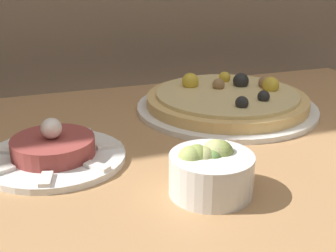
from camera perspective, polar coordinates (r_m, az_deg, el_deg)
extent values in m
cube|color=#AD7F51|center=(0.82, 3.49, -2.86)|extent=(1.08, 0.72, 0.03)
cylinder|color=#AD7F51|center=(1.45, 16.52, -9.97)|extent=(0.06, 0.06, 0.75)
cylinder|color=white|center=(0.96, 7.15, 2.25)|extent=(0.37, 0.37, 0.01)
cylinder|color=#DBB26B|center=(0.96, 7.19, 3.11)|extent=(0.33, 0.33, 0.02)
cylinder|color=#E0C684|center=(0.96, 7.23, 3.90)|extent=(0.29, 0.29, 0.01)
sphere|color=black|center=(1.00, 8.87, 5.45)|extent=(0.03, 0.03, 0.03)
sphere|color=gold|center=(0.98, 12.42, 4.90)|extent=(0.03, 0.03, 0.03)
sphere|color=#997047|center=(0.98, 6.17, 5.05)|extent=(0.03, 0.03, 0.03)
sphere|color=black|center=(0.87, 8.99, 2.82)|extent=(0.02, 0.02, 0.02)
sphere|color=#997047|center=(1.00, 11.78, 5.20)|extent=(0.03, 0.03, 0.03)
sphere|color=gold|center=(0.99, 2.74, 5.47)|extent=(0.04, 0.04, 0.04)
sphere|color=gold|center=(1.03, 6.91, 5.88)|extent=(0.03, 0.03, 0.03)
sphere|color=black|center=(0.91, 11.58, 3.54)|extent=(0.02, 0.02, 0.02)
cylinder|color=white|center=(0.75, -13.70, -3.78)|extent=(0.22, 0.22, 0.01)
cylinder|color=#933D38|center=(0.74, -13.83, -2.45)|extent=(0.13, 0.13, 0.03)
sphere|color=silver|center=(0.73, -14.03, -0.27)|extent=(0.03, 0.03, 0.03)
cube|color=white|center=(0.76, -7.17, -2.42)|extent=(0.04, 0.02, 0.01)
cube|color=white|center=(0.82, -10.44, -0.87)|extent=(0.04, 0.04, 0.01)
cube|color=white|center=(0.83, -15.70, -1.06)|extent=(0.02, 0.04, 0.01)
cube|color=white|center=(0.78, -19.79, -2.80)|extent=(0.04, 0.03, 0.01)
cube|color=white|center=(0.71, -19.77, -5.16)|extent=(0.04, 0.03, 0.01)
cube|color=white|center=(0.67, -14.67, -6.30)|extent=(0.02, 0.04, 0.01)
cube|color=white|center=(0.69, -8.66, -4.90)|extent=(0.04, 0.04, 0.01)
cylinder|color=white|center=(0.63, 5.28, -5.88)|extent=(0.11, 0.11, 0.06)
sphere|color=#8EA34C|center=(0.62, 3.54, -3.79)|extent=(0.03, 0.03, 0.03)
sphere|color=#8EA34C|center=(0.63, 6.35, -3.34)|extent=(0.04, 0.04, 0.04)
sphere|color=#A3B25B|center=(0.62, 2.75, -3.96)|extent=(0.03, 0.03, 0.03)
sphere|color=#B7BC70|center=(0.63, 5.85, -3.33)|extent=(0.04, 0.04, 0.04)
sphere|color=#668E42|center=(0.62, 5.52, -3.90)|extent=(0.03, 0.03, 0.03)
sphere|color=#B7BC70|center=(0.62, 4.37, -3.84)|extent=(0.03, 0.03, 0.03)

